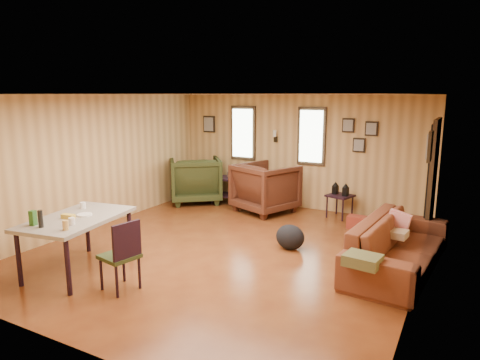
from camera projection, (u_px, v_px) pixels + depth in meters
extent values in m
cube|color=brown|center=(228.00, 250.00, 6.72)|extent=(5.50, 6.00, 0.02)
cube|color=#997C5B|center=(227.00, 94.00, 6.24)|extent=(5.50, 6.00, 0.02)
cube|color=tan|center=(298.00, 152.00, 9.08)|extent=(5.50, 0.02, 2.40)
cube|color=tan|center=(62.00, 229.00, 3.88)|extent=(5.50, 0.02, 2.40)
cube|color=tan|center=(96.00, 162.00, 7.76)|extent=(0.02, 6.00, 2.40)
cube|color=tan|center=(424.00, 195.00, 5.20)|extent=(0.02, 6.00, 2.40)
cube|color=black|center=(243.00, 133.00, 9.58)|extent=(0.60, 0.05, 1.20)
cube|color=#E0F2D1|center=(242.00, 133.00, 9.54)|extent=(0.48, 0.04, 1.06)
cube|color=black|center=(312.00, 136.00, 8.83)|extent=(0.60, 0.05, 1.20)
cube|color=#E0F2D1|center=(311.00, 136.00, 8.80)|extent=(0.48, 0.04, 1.06)
cube|color=black|center=(276.00, 139.00, 9.21)|extent=(0.07, 0.05, 0.12)
cylinder|color=silver|center=(275.00, 133.00, 9.13)|extent=(0.07, 0.07, 0.14)
cube|color=black|center=(432.00, 182.00, 6.94)|extent=(0.06, 1.00, 2.05)
cube|color=black|center=(430.00, 182.00, 6.96)|extent=(0.04, 0.82, 1.90)
cube|color=black|center=(348.00, 125.00, 8.44)|extent=(0.24, 0.04, 0.28)
cube|color=#9E998C|center=(348.00, 125.00, 8.41)|extent=(0.19, 0.02, 0.22)
cube|color=black|center=(372.00, 129.00, 8.24)|extent=(0.24, 0.04, 0.28)
cube|color=#9E998C|center=(371.00, 129.00, 8.21)|extent=(0.19, 0.02, 0.22)
cube|color=black|center=(359.00, 145.00, 8.40)|extent=(0.24, 0.04, 0.28)
cube|color=#9E998C|center=(359.00, 145.00, 8.38)|extent=(0.19, 0.02, 0.22)
cube|color=black|center=(209.00, 124.00, 9.96)|extent=(0.30, 0.04, 0.38)
cube|color=#9E998C|center=(209.00, 124.00, 9.94)|extent=(0.24, 0.02, 0.31)
cube|color=black|center=(430.00, 146.00, 5.85)|extent=(0.04, 0.34, 0.42)
cube|color=#9E998C|center=(428.00, 146.00, 5.86)|extent=(0.02, 0.27, 0.34)
imported|color=brown|center=(399.00, 237.00, 5.90)|extent=(0.91, 2.45, 0.94)
imported|color=#492316|center=(266.00, 185.00, 8.81)|extent=(1.38, 1.34, 1.12)
imported|color=#2C3518|center=(195.00, 177.00, 9.63)|extent=(1.49, 1.48, 1.12)
cube|color=black|center=(225.00, 178.00, 9.53)|extent=(0.67, 0.63, 0.04)
cube|color=black|center=(225.00, 195.00, 9.60)|extent=(0.60, 0.56, 0.03)
cylinder|color=black|center=(212.00, 192.00, 9.45)|extent=(0.05, 0.05, 0.56)
cylinder|color=black|center=(232.00, 193.00, 9.32)|extent=(0.05, 0.05, 0.56)
cylinder|color=black|center=(218.00, 188.00, 9.84)|extent=(0.05, 0.05, 0.56)
cylinder|color=black|center=(238.00, 189.00, 9.71)|extent=(0.05, 0.05, 0.56)
cube|color=brown|center=(220.00, 174.00, 9.54)|extent=(0.11, 0.04, 0.13)
cube|color=brown|center=(229.00, 174.00, 9.48)|extent=(0.10, 0.04, 0.12)
cube|color=black|center=(340.00, 196.00, 8.39)|extent=(0.55, 0.55, 0.04)
cylinder|color=black|center=(327.00, 207.00, 8.44)|extent=(0.04, 0.04, 0.44)
cylinder|color=black|center=(343.00, 210.00, 8.19)|extent=(0.04, 0.04, 0.44)
cylinder|color=black|center=(337.00, 203.00, 8.68)|extent=(0.04, 0.04, 0.44)
cylinder|color=black|center=(352.00, 207.00, 8.44)|extent=(0.04, 0.04, 0.44)
cube|color=black|center=(335.00, 190.00, 8.45)|extent=(0.12, 0.12, 0.16)
cone|color=black|center=(336.00, 184.00, 8.43)|extent=(0.17, 0.17, 0.09)
cube|color=black|center=(346.00, 192.00, 8.30)|extent=(0.12, 0.12, 0.16)
cone|color=black|center=(346.00, 186.00, 8.27)|extent=(0.17, 0.17, 0.09)
cube|color=maroon|center=(356.00, 222.00, 7.79)|extent=(0.32, 0.23, 0.23)
ellipsoid|color=black|center=(290.00, 237.00, 6.71)|extent=(0.47, 0.35, 0.40)
cube|color=#4F502D|center=(363.00, 260.00, 5.02)|extent=(0.45, 0.38, 0.13)
cube|color=red|center=(398.00, 222.00, 6.23)|extent=(0.37, 0.14, 0.36)
cube|color=gray|center=(394.00, 233.00, 6.04)|extent=(0.38, 0.31, 0.10)
cube|color=gray|center=(77.00, 219.00, 5.79)|extent=(1.13, 1.63, 0.05)
cylinder|color=black|center=(19.00, 259.00, 5.38)|extent=(0.07, 0.07, 0.72)
cylinder|color=black|center=(68.00, 267.00, 5.13)|extent=(0.07, 0.07, 0.72)
cylinder|color=black|center=(87.00, 229.00, 6.59)|extent=(0.07, 0.07, 0.72)
cylinder|color=black|center=(130.00, 234.00, 6.34)|extent=(0.07, 0.07, 0.72)
cylinder|color=silver|center=(72.00, 221.00, 5.43)|extent=(0.09, 0.09, 0.09)
cylinder|color=silver|center=(83.00, 205.00, 6.22)|extent=(0.09, 0.09, 0.09)
cube|color=#285B21|center=(33.00, 218.00, 5.40)|extent=(0.08, 0.08, 0.19)
cylinder|color=black|center=(40.00, 219.00, 5.31)|extent=(0.07, 0.07, 0.22)
cylinder|color=tan|center=(66.00, 225.00, 5.22)|extent=(0.08, 0.08, 0.12)
cylinder|color=silver|center=(85.00, 215.00, 5.86)|extent=(0.23, 0.23, 0.02)
cube|color=gold|center=(68.00, 216.00, 5.70)|extent=(0.19, 0.11, 0.06)
cube|color=#2C3518|center=(119.00, 256.00, 5.28)|extent=(0.48, 0.48, 0.05)
cube|color=black|center=(127.00, 241.00, 5.12)|extent=(0.12, 0.39, 0.45)
cylinder|color=black|center=(101.00, 274.00, 5.30)|extent=(0.04, 0.04, 0.43)
cylinder|color=black|center=(117.00, 281.00, 5.09)|extent=(0.04, 0.04, 0.43)
cylinder|color=black|center=(124.00, 266.00, 5.55)|extent=(0.04, 0.04, 0.43)
cylinder|color=black|center=(139.00, 272.00, 5.34)|extent=(0.04, 0.04, 0.43)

